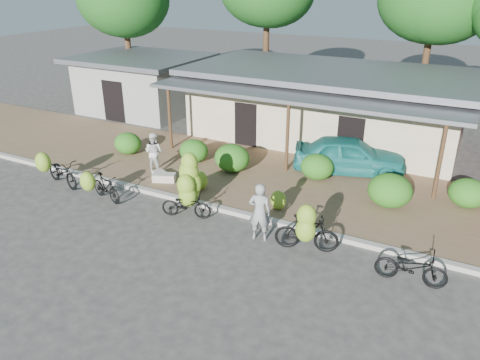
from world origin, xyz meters
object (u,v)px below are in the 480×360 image
at_px(vendor, 260,212).
at_px(teal_van, 349,155).
at_px(sack_near, 164,178).
at_px(bike_center, 188,190).
at_px(bystander, 154,152).
at_px(bike_far_left, 60,171).
at_px(bike_far_right, 411,267).
at_px(bike_left, 102,186).
at_px(sack_far, 161,175).
at_px(bike_right, 307,231).

xyz_separation_m(vendor, teal_van, (1.03, 6.05, -0.06)).
distance_m(sack_near, teal_van, 7.26).
bearing_deg(bike_center, bystander, 37.74).
height_order(bike_far_left, bike_far_right, bike_far_left).
bearing_deg(bike_center, bike_far_right, -111.36).
bearing_deg(bike_far_right, bystander, 70.11).
height_order(bike_far_left, bystander, bystander).
bearing_deg(bike_left, sack_far, -3.29).
height_order(bike_left, bike_far_right, bike_left).
distance_m(bike_left, sack_near, 2.43).
relative_size(sack_far, teal_van, 0.17).
bearing_deg(vendor, bike_far_right, 162.05).
bearing_deg(vendor, bike_right, 161.42).
height_order(sack_near, vendor, vendor).
distance_m(bike_right, bike_far_right, 2.90).
relative_size(bike_left, vendor, 0.91).
bearing_deg(sack_far, bike_right, -18.04).
relative_size(bike_left, bike_right, 0.87).
distance_m(bike_far_right, teal_van, 7.09).
distance_m(bike_far_right, sack_far, 9.85).
distance_m(bike_far_left, teal_van, 11.10).
bearing_deg(bike_left, bike_right, -73.36).
relative_size(bike_far_left, bike_right, 1.11).
bearing_deg(sack_near, bike_far_left, -150.53).
bearing_deg(vendor, bike_far_left, -16.08).
relative_size(bike_far_left, sack_near, 2.50).
relative_size(bike_right, bystander, 1.21).
height_order(bike_center, bike_far_right, bike_center).
bearing_deg(sack_near, vendor, -21.78).
height_order(bike_far_left, sack_near, bike_far_left).
height_order(bike_center, teal_van, bike_center).
bearing_deg(bystander, teal_van, -158.73).
bearing_deg(sack_far, bike_far_right, -13.39).
distance_m(bike_left, sack_far, 2.46).
distance_m(bike_center, sack_near, 2.68).
bearing_deg(bike_far_right, bike_right, 83.58).
relative_size(bike_left, bike_center, 0.81).
distance_m(bike_center, teal_van, 6.80).
relative_size(sack_near, sack_far, 1.13).
distance_m(sack_near, vendor, 5.36).
xyz_separation_m(sack_far, vendor, (5.18, -2.10, 0.66)).
bearing_deg(bike_far_left, bike_left, -81.11).
relative_size(bike_left, bystander, 1.06).
distance_m(bike_left, bike_center, 3.24).
xyz_separation_m(bike_right, sack_near, (-6.45, 2.05, -0.45)).
height_order(bike_right, vendor, vendor).
xyz_separation_m(sack_far, bystander, (-0.71, 0.57, 0.65)).
height_order(bike_far_left, bike_center, bike_center).
bearing_deg(teal_van, vendor, 153.04).
distance_m(bike_left, bike_far_right, 10.37).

